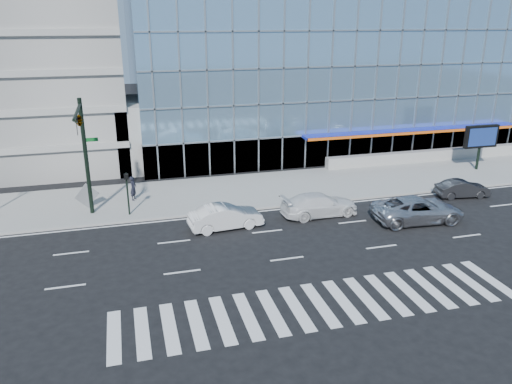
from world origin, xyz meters
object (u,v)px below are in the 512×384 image
at_px(white_sedan, 225,217).
at_px(pedestrian, 133,188).
at_px(traffic_signal, 81,133).
at_px(marquee_sign, 481,137).
at_px(dark_sedan, 462,189).
at_px(tilted_panel, 87,196).
at_px(silver_suv, 418,209).
at_px(ped_signal_post, 127,187).
at_px(white_suv, 319,205).

relative_size(white_sedan, pedestrian, 2.65).
distance_m(traffic_signal, white_sedan, 10.61).
bearing_deg(marquee_sign, dark_sedan, -135.40).
bearing_deg(traffic_signal, tilted_panel, 97.29).
distance_m(marquee_sign, silver_suv, 14.93).
distance_m(traffic_signal, marquee_sign, 33.32).
bearing_deg(pedestrian, dark_sedan, -78.80).
height_order(traffic_signal, pedestrian, traffic_signal).
distance_m(marquee_sign, white_sedan, 25.49).
xyz_separation_m(silver_suv, dark_sedan, (6.00, 3.36, -0.19)).
relative_size(marquee_sign, tilted_panel, 3.08).
xyz_separation_m(silver_suv, tilted_panel, (-21.61, 8.10, 0.21)).
distance_m(ped_signal_post, white_sedan, 7.20).
relative_size(silver_suv, white_suv, 1.13).
xyz_separation_m(white_suv, tilted_panel, (-15.61, 5.36, 0.28)).
distance_m(white_suv, white_sedan, 6.79).
distance_m(silver_suv, white_suv, 6.60).
bearing_deg(traffic_signal, silver_suv, -14.66).
height_order(dark_sedan, pedestrian, pedestrian).
distance_m(ped_signal_post, marquee_sign, 30.67).
distance_m(ped_signal_post, silver_suv, 19.75).
distance_m(white_suv, pedestrian, 13.82).
height_order(white_suv, pedestrian, pedestrian).
xyz_separation_m(ped_signal_post, white_sedan, (6.02, -3.70, -1.34)).
bearing_deg(silver_suv, white_suv, 69.29).
xyz_separation_m(dark_sedan, pedestrian, (-24.35, 5.57, 0.40)).
bearing_deg(marquee_sign, pedestrian, -179.88).
relative_size(white_suv, dark_sedan, 1.35).
distance_m(silver_suv, dark_sedan, 6.88).
xyz_separation_m(ped_signal_post, tilted_panel, (-2.82, 2.16, -1.07)).
xyz_separation_m(white_suv, dark_sedan, (12.00, 0.62, -0.13)).
distance_m(traffic_signal, tilted_panel, 5.70).
relative_size(ped_signal_post, white_sedan, 0.62).
bearing_deg(marquee_sign, silver_suv, -142.48).
xyz_separation_m(marquee_sign, tilted_panel, (-33.32, -0.89, -2.00)).
height_order(marquee_sign, pedestrian, marquee_sign).
relative_size(traffic_signal, pedestrian, 4.39).
relative_size(white_suv, tilted_panel, 4.18).
distance_m(silver_suv, pedestrian, 20.41).
xyz_separation_m(traffic_signal, pedestrian, (2.93, 3.36, -5.10)).
relative_size(ped_signal_post, pedestrian, 1.64).
bearing_deg(ped_signal_post, dark_sedan, -5.95).
bearing_deg(pedestrian, traffic_signal, 162.97).
bearing_deg(white_sedan, ped_signal_post, 52.98).
distance_m(marquee_sign, white_suv, 18.92).
bearing_deg(marquee_sign, ped_signal_post, -174.29).
height_order(ped_signal_post, silver_suv, ped_signal_post).
bearing_deg(white_sedan, silver_suv, -105.38).
height_order(ped_signal_post, tilted_panel, ped_signal_post).
bearing_deg(tilted_panel, ped_signal_post, -61.63).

